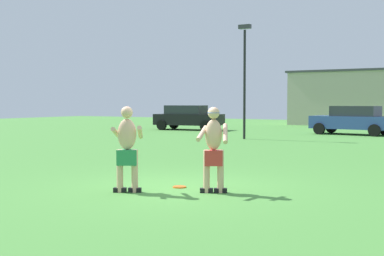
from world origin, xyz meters
TOP-DOWN VIEW (x-y plane):
  - ground_plane at (0.00, 0.00)m, footprint 80.00×80.00m
  - player_with_cap at (0.90, -0.15)m, footprint 0.67×0.77m
  - player_in_green at (-0.61, -0.97)m, footprint 0.81×0.78m
  - frisbee at (-0.01, 0.03)m, footprint 0.29×0.29m
  - car_blue_mid_lot at (-1.00, 19.62)m, footprint 4.46×2.37m
  - car_black_far_end at (-11.27, 19.09)m, footprint 4.48×2.43m
  - lamp_post at (-4.75, 13.54)m, footprint 0.60×0.24m
  - outbuilding_behind_lot at (-3.94, 31.52)m, footprint 8.93×5.05m

SIDE VIEW (x-z plane):
  - ground_plane at x=0.00m, z-range 0.00..0.00m
  - frisbee at x=-0.01m, z-range 0.00..0.03m
  - car_blue_mid_lot at x=-1.00m, z-range 0.03..1.61m
  - car_black_far_end at x=-11.27m, z-range 0.03..1.61m
  - player_in_green at x=-0.61m, z-range 0.05..1.77m
  - player_with_cap at x=0.90m, z-range 0.08..1.80m
  - outbuilding_behind_lot at x=-3.94m, z-range 0.01..4.23m
  - lamp_post at x=-4.75m, z-range 0.64..6.16m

